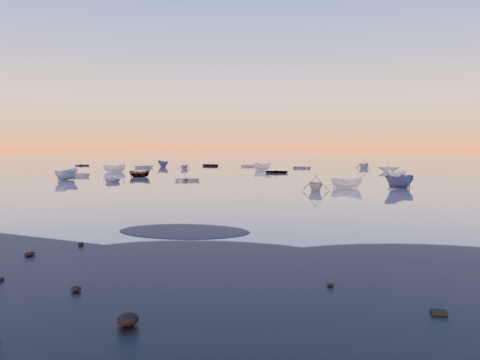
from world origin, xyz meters
The scene contains 6 objects.
ground centered at (0.00, 100.00, 0.00)m, with size 600.00×600.00×0.00m, color slate.
mud_lobes centered at (0.00, -1.00, 0.01)m, with size 140.00×6.00×0.07m, color black, non-canonical shape.
moored_fleet centered at (0.00, 53.00, 0.00)m, with size 124.00×58.00×1.20m, color silver, non-canonical shape.
boat_near_left centered at (-19.38, 27.53, 0.00)m, with size 3.96×1.65×0.99m, color gray.
boat_near_center centered at (9.62, 31.99, 0.00)m, with size 3.48×1.47×1.20m, color silver.
boat_near_right centered at (7.51, 27.03, 0.00)m, with size 3.65×1.64×1.28m, color gray.
Camera 1 is at (20.80, -19.53, 4.56)m, focal length 35.00 mm.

